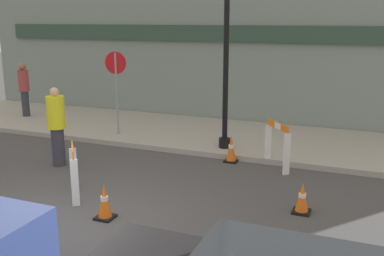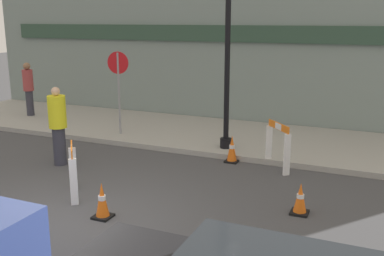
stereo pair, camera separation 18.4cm
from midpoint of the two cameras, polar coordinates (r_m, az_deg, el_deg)
name	(u,v)px [view 1 (the left image)]	position (r m, az deg, el deg)	size (l,w,h in m)	color
ground_plane	(57,231)	(7.56, -17.44, -12.38)	(60.00, 60.00, 0.00)	#424244
sidewalk_slab	(202,134)	(12.72, 0.84, -0.75)	(18.00, 3.66, 0.13)	#9E9B93
storefront_facade	(224,35)	(14.11, 3.77, 11.70)	(18.00, 0.22, 5.50)	gray
stop_sign	(116,79)	(12.36, -10.03, 6.09)	(0.60, 0.11, 2.26)	gray
barricade_0	(74,171)	(8.56, -15.36, -5.24)	(0.58, 0.69, 1.01)	white
barricade_1	(277,144)	(10.00, 10.26, -2.03)	(0.67, 0.72, 1.06)	white
traffic_cone_0	(231,149)	(10.43, 4.50, -2.67)	(0.30, 0.30, 0.64)	black
traffic_cone_1	(105,202)	(7.68, -11.73, -9.16)	(0.30, 0.30, 0.62)	black
traffic_cone_2	(302,198)	(7.95, 13.16, -8.69)	(0.30, 0.30, 0.55)	black
person_worker	(57,124)	(10.46, -17.30, 0.44)	(0.42, 0.42, 1.79)	#33333D
person_pedestrian	(24,87)	(15.59, -20.87, 4.83)	(0.42, 0.42, 1.74)	#33333D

